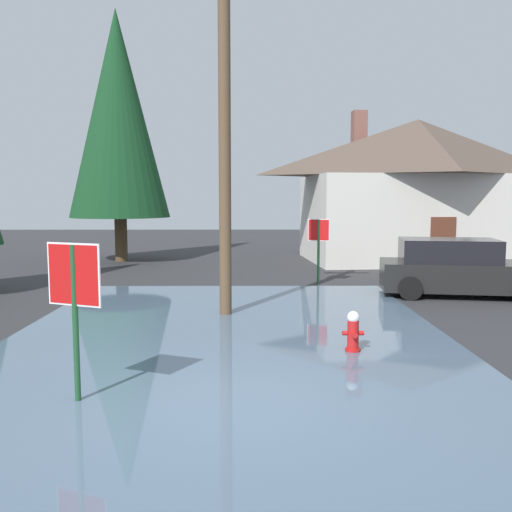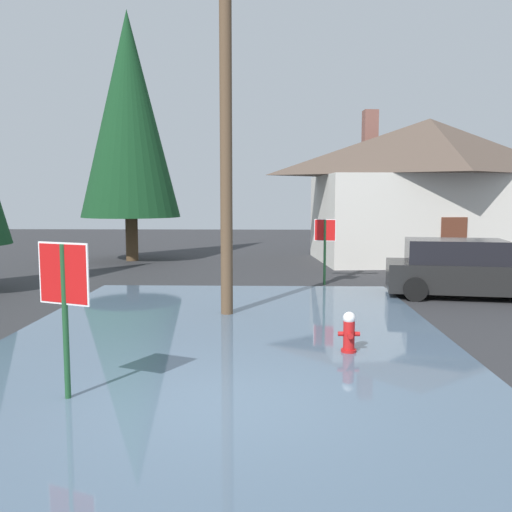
% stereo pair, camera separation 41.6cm
% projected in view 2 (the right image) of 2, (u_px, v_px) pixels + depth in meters
% --- Properties ---
extents(ground_plane, '(80.00, 80.00, 0.10)m').
position_uv_depth(ground_plane, '(223.00, 410.00, 7.28)').
color(ground_plane, '#2D2D30').
extents(flood_puddle, '(8.61, 13.20, 0.04)m').
position_uv_depth(flood_puddle, '(225.00, 343.00, 10.36)').
color(flood_puddle, '#4C6075').
rests_on(flood_puddle, ground).
extents(lane_stop_bar, '(3.95, 0.32, 0.01)m').
position_uv_depth(lane_stop_bar, '(288.00, 501.00, 5.01)').
color(lane_stop_bar, silver).
rests_on(lane_stop_bar, ground).
extents(stop_sign_near, '(0.78, 0.33, 2.16)m').
position_uv_depth(stop_sign_near, '(64.00, 289.00, 7.31)').
color(stop_sign_near, '#1E4C28').
rests_on(stop_sign_near, ground).
extents(fire_hydrant, '(0.38, 0.33, 0.76)m').
position_uv_depth(fire_hydrant, '(349.00, 333.00, 9.66)').
color(fire_hydrant, red).
rests_on(fire_hydrant, ground).
extents(utility_pole, '(1.60, 0.28, 8.27)m').
position_uv_depth(utility_pole, '(226.00, 128.00, 12.43)').
color(utility_pole, brown).
rests_on(utility_pole, ground).
extents(stop_sign_far, '(0.66, 0.23, 2.07)m').
position_uv_depth(stop_sign_far, '(325.00, 239.00, 17.24)').
color(stop_sign_far, '#1E4C28').
rests_on(stop_sign_far, ground).
extents(house, '(10.39, 6.92, 6.54)m').
position_uv_depth(house, '(428.00, 188.00, 23.53)').
color(house, beige).
rests_on(house, ground).
extents(parked_car, '(4.56, 2.61, 1.59)m').
position_uv_depth(parked_car, '(464.00, 270.00, 15.22)').
color(parked_car, black).
rests_on(parked_car, ground).
extents(pine_tree_mid_left, '(4.22, 4.22, 10.56)m').
position_uv_depth(pine_tree_mid_left, '(129.00, 115.00, 23.38)').
color(pine_tree_mid_left, '#4C3823').
rests_on(pine_tree_mid_left, ground).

